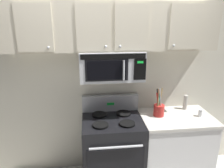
% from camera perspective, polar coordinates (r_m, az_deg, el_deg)
% --- Properties ---
extents(back_wall, '(5.20, 0.10, 2.70)m').
position_cam_1_polar(back_wall, '(2.88, -0.67, 1.81)').
color(back_wall, silver).
rests_on(back_wall, ground_plane).
extents(stove_range, '(0.76, 0.69, 1.12)m').
position_cam_1_polar(stove_range, '(2.93, 0.15, -17.06)').
color(stove_range, black).
rests_on(stove_range, ground_plane).
extents(over_range_microwave, '(0.76, 0.43, 0.35)m').
position_cam_1_polar(over_range_microwave, '(2.59, -0.13, 5.10)').
color(over_range_microwave, '#B7BABF').
extents(upper_cabinets, '(2.50, 0.36, 0.55)m').
position_cam_1_polar(upper_cabinets, '(2.56, -0.21, 15.14)').
color(upper_cabinets, beige).
extents(counter_segment, '(0.93, 0.65, 0.90)m').
position_cam_1_polar(counter_segment, '(3.14, 16.17, -15.62)').
color(counter_segment, silver).
rests_on(counter_segment, ground_plane).
extents(utensil_crock_red, '(0.14, 0.14, 0.39)m').
position_cam_1_polar(utensil_crock_red, '(2.84, 12.43, -6.58)').
color(utensil_crock_red, red).
rests_on(utensil_crock_red, counter_segment).
extents(salt_shaker, '(0.05, 0.05, 0.09)m').
position_cam_1_polar(salt_shaker, '(3.00, 22.52, -7.18)').
color(salt_shaker, white).
rests_on(salt_shaker, counter_segment).
extents(pepper_mill, '(0.06, 0.06, 0.20)m').
position_cam_1_polar(pepper_mill, '(3.13, 19.03, -4.63)').
color(pepper_mill, '#B7B2A8').
rests_on(pepper_mill, counter_segment).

